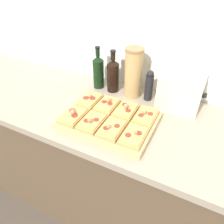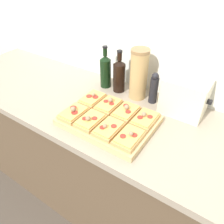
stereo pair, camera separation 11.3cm
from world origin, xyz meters
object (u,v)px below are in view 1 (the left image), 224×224
at_px(cutting_board, 109,121).
at_px(wine_bottle, 113,75).
at_px(pepper_mill, 149,86).
at_px(olive_oil_bottle, 98,71).
at_px(toaster_oven, 180,91).
at_px(grain_jar_tall, 133,73).

relative_size(cutting_board, wine_bottle, 1.74).
bearing_deg(pepper_mill, cutting_board, -108.62).
distance_m(olive_oil_bottle, toaster_oven, 0.51).
xyz_separation_m(olive_oil_bottle, wine_bottle, (0.10, -0.00, -0.00)).
relative_size(wine_bottle, grain_jar_tall, 0.88).
distance_m(olive_oil_bottle, wine_bottle, 0.10).
relative_size(grain_jar_tall, toaster_oven, 1.20).
xyz_separation_m(cutting_board, toaster_oven, (0.28, 0.30, 0.09)).
xyz_separation_m(grain_jar_tall, pepper_mill, (0.10, 0.00, -0.06)).
xyz_separation_m(olive_oil_bottle, grain_jar_tall, (0.23, -0.00, 0.04)).
bearing_deg(grain_jar_tall, toaster_oven, -0.17).
height_order(cutting_board, pepper_mill, pepper_mill).
bearing_deg(cutting_board, toaster_oven, 47.26).
relative_size(olive_oil_bottle, grain_jar_tall, 0.90).
height_order(wine_bottle, pepper_mill, wine_bottle).
height_order(wine_bottle, toaster_oven, wine_bottle).
bearing_deg(wine_bottle, pepper_mill, 0.00).
bearing_deg(olive_oil_bottle, cutting_board, -52.66).
bearing_deg(toaster_oven, olive_oil_bottle, 179.91).
bearing_deg(grain_jar_tall, pepper_mill, 0.00).
height_order(wine_bottle, grain_jar_tall, grain_jar_tall).
bearing_deg(wine_bottle, toaster_oven, -0.12).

